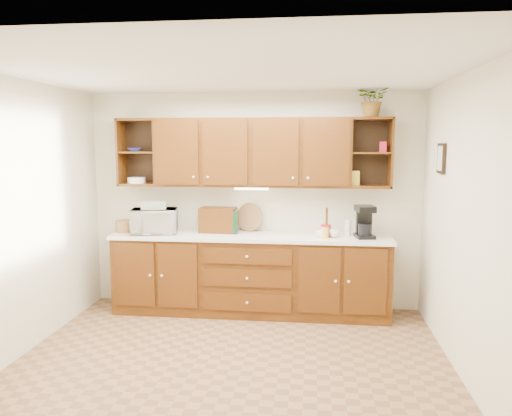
% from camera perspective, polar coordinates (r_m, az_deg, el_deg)
% --- Properties ---
extents(floor, '(4.00, 4.00, 0.00)m').
position_cam_1_polar(floor, '(4.75, -2.92, -17.50)').
color(floor, olive).
rests_on(floor, ground).
extents(ceiling, '(4.00, 4.00, 0.00)m').
position_cam_1_polar(ceiling, '(4.35, -3.16, 15.35)').
color(ceiling, white).
rests_on(ceiling, back_wall).
extents(back_wall, '(4.00, 0.00, 4.00)m').
position_cam_1_polar(back_wall, '(6.08, -0.27, 0.81)').
color(back_wall, beige).
rests_on(back_wall, floor).
extents(left_wall, '(0.00, 3.50, 3.50)m').
position_cam_1_polar(left_wall, '(5.09, -25.82, -1.22)').
color(left_wall, beige).
rests_on(left_wall, floor).
extents(right_wall, '(0.00, 3.50, 3.50)m').
position_cam_1_polar(right_wall, '(4.49, 23.06, -2.16)').
color(right_wall, beige).
rests_on(right_wall, floor).
extents(base_cabinets, '(3.20, 0.60, 0.90)m').
position_cam_1_polar(base_cabinets, '(5.95, -0.61, -7.69)').
color(base_cabinets, '#341905').
rests_on(base_cabinets, floor).
extents(countertop, '(3.24, 0.64, 0.04)m').
position_cam_1_polar(countertop, '(5.83, -0.63, -3.25)').
color(countertop, white).
rests_on(countertop, base_cabinets).
extents(upper_cabinets, '(3.20, 0.33, 0.80)m').
position_cam_1_polar(upper_cabinets, '(5.88, -0.37, 6.38)').
color(upper_cabinets, '#341905').
rests_on(upper_cabinets, back_wall).
extents(undercabinet_light, '(0.40, 0.05, 0.02)m').
position_cam_1_polar(undercabinet_light, '(5.85, -0.52, 2.23)').
color(undercabinet_light, white).
rests_on(undercabinet_light, upper_cabinets).
extents(framed_picture, '(0.03, 0.24, 0.30)m').
position_cam_1_polar(framed_picture, '(5.30, 20.42, 5.34)').
color(framed_picture, black).
rests_on(framed_picture, right_wall).
extents(wicker_basket, '(0.34, 0.34, 0.14)m').
position_cam_1_polar(wicker_basket, '(6.22, -14.62, -1.99)').
color(wicker_basket, olive).
rests_on(wicker_basket, countertop).
extents(microwave, '(0.58, 0.45, 0.29)m').
position_cam_1_polar(microwave, '(6.02, -11.54, -1.47)').
color(microwave, beige).
rests_on(microwave, countertop).
extents(towel_stack, '(0.33, 0.27, 0.09)m').
position_cam_1_polar(towel_stack, '(5.99, -11.59, 0.31)').
color(towel_stack, tan).
rests_on(towel_stack, microwave).
extents(wine_bottle, '(0.09, 0.09, 0.28)m').
position_cam_1_polar(wine_bottle, '(5.84, -2.45, -1.65)').
color(wine_bottle, black).
rests_on(wine_bottle, countertop).
extents(woven_tray, '(0.35, 0.20, 0.34)m').
position_cam_1_polar(woven_tray, '(6.08, -0.76, -2.53)').
color(woven_tray, olive).
rests_on(woven_tray, countertop).
extents(bread_box, '(0.43, 0.28, 0.29)m').
position_cam_1_polar(bread_box, '(5.99, -4.37, -1.36)').
color(bread_box, '#341905').
rests_on(bread_box, countertop).
extents(mug_tree, '(0.29, 0.30, 0.34)m').
position_cam_1_polar(mug_tree, '(5.74, 8.05, -2.76)').
color(mug_tree, '#341905').
rests_on(mug_tree, countertop).
extents(canister_red, '(0.12, 0.12, 0.14)m').
position_cam_1_polar(canister_red, '(5.74, 8.00, -2.58)').
color(canister_red, maroon).
rests_on(canister_red, countertop).
extents(canister_white, '(0.10, 0.10, 0.18)m').
position_cam_1_polar(canister_white, '(5.86, 10.46, -2.22)').
color(canister_white, white).
rests_on(canister_white, countertop).
extents(canister_yellow, '(0.10, 0.10, 0.12)m').
position_cam_1_polar(canister_yellow, '(5.66, 7.80, -2.84)').
color(canister_yellow, yellow).
rests_on(canister_yellow, countertop).
extents(coffee_maker, '(0.23, 0.28, 0.36)m').
position_cam_1_polar(coffee_maker, '(5.76, 12.31, -1.59)').
color(coffee_maker, black).
rests_on(coffee_maker, countertop).
extents(bowl_stack, '(0.21, 0.21, 0.04)m').
position_cam_1_polar(bowl_stack, '(6.20, -13.68, 6.49)').
color(bowl_stack, '#283096').
rests_on(bowl_stack, upper_cabinets).
extents(plate_stack, '(0.27, 0.27, 0.07)m').
position_cam_1_polar(plate_stack, '(6.20, -13.50, 3.11)').
color(plate_stack, white).
rests_on(plate_stack, upper_cabinets).
extents(pantry_box_yellow, '(0.10, 0.08, 0.16)m').
position_cam_1_polar(pantry_box_yellow, '(5.84, 11.24, 3.38)').
color(pantry_box_yellow, yellow).
rests_on(pantry_box_yellow, upper_cabinets).
extents(pantry_box_red, '(0.10, 0.09, 0.12)m').
position_cam_1_polar(pantry_box_red, '(5.86, 14.37, 6.79)').
color(pantry_box_red, maroon).
rests_on(pantry_box_red, upper_cabinets).
extents(potted_plant, '(0.40, 0.37, 0.39)m').
position_cam_1_polar(potted_plant, '(5.83, 13.24, 12.00)').
color(potted_plant, '#999999').
rests_on(potted_plant, upper_cabinets).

